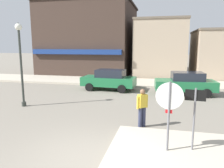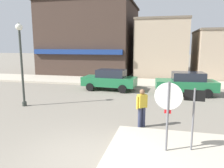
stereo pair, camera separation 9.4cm
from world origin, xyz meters
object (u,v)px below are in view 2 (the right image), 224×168
object	(u,v)px
pedestrian_crossing_near	(142,107)
parked_car_nearest	(110,79)
lamp_post	(21,53)
parked_car_second	(186,83)
stop_sign	(168,108)
one_way_sign	(193,113)

from	to	relation	value
pedestrian_crossing_near	parked_car_nearest	bearing A→B (deg)	113.69
lamp_post	parked_car_second	world-z (taller)	lamp_post
lamp_post	parked_car_nearest	xyz separation A→B (m)	(3.58, 5.46, -2.15)
lamp_post	pedestrian_crossing_near	size ratio (longest dim) A/B	2.82
stop_sign	parked_car_nearest	bearing A→B (deg)	113.81
lamp_post	pedestrian_crossing_near	distance (m)	7.24
lamp_post	parked_car_nearest	bearing A→B (deg)	56.78
lamp_post	parked_car_nearest	distance (m)	6.87
stop_sign	parked_car_nearest	size ratio (longest dim) A/B	0.56
parked_car_second	stop_sign	bearing A→B (deg)	-98.61
one_way_sign	pedestrian_crossing_near	size ratio (longest dim) A/B	1.30
parked_car_second	one_way_sign	bearing A→B (deg)	-93.91
parked_car_second	pedestrian_crossing_near	distance (m)	7.16
lamp_post	parked_car_nearest	world-z (taller)	lamp_post
stop_sign	parked_car_nearest	xyz separation A→B (m)	(-4.12, 9.33, -0.71)
stop_sign	lamp_post	distance (m)	8.73
pedestrian_crossing_near	parked_car_second	bearing A→B (deg)	70.97
one_way_sign	lamp_post	world-z (taller)	lamp_post
one_way_sign	parked_car_nearest	size ratio (longest dim) A/B	0.51
stop_sign	pedestrian_crossing_near	bearing A→B (deg)	114.20
stop_sign	one_way_sign	size ratio (longest dim) A/B	1.10
parked_car_nearest	pedestrian_crossing_near	bearing A→B (deg)	-66.31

